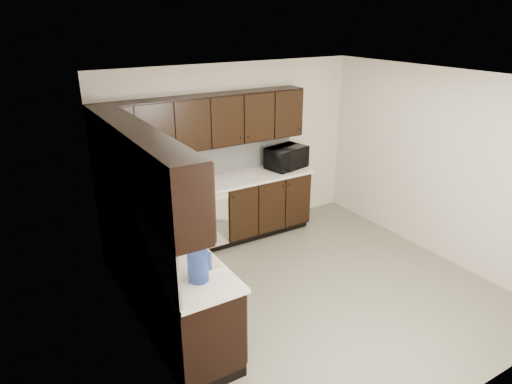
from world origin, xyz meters
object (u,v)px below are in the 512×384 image
toaster_oven (159,184)px  storage_bin (145,208)px  sink (180,263)px  microwave (287,158)px  blue_pitcher (198,266)px

toaster_oven → storage_bin: (-0.41, -0.64, -0.01)m
sink → toaster_oven: 1.83m
sink → microwave: 2.98m
sink → storage_bin: bearing=87.6°
sink → blue_pitcher: 0.49m
microwave → toaster_oven: (-1.98, 0.05, -0.06)m
blue_pitcher → sink: bearing=109.1°
storage_bin → blue_pitcher: blue_pitcher is taller
microwave → blue_pitcher: 3.25m
toaster_oven → storage_bin: bearing=-141.9°
storage_bin → blue_pitcher: size_ratio=1.62×
sink → storage_bin: size_ratio=1.81×
toaster_oven → storage_bin: size_ratio=0.72×
storage_bin → toaster_oven: bearing=57.8°
sink → microwave: microwave is taller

